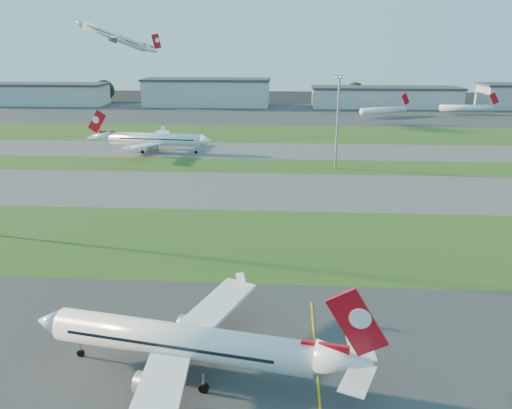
# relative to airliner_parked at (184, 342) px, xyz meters

# --- Properties ---
(grass_strip_a) EXTENTS (300.00, 34.00, 0.01)m
(grass_strip_a) POSITION_rel_airliner_parked_xyz_m (9.17, 38.30, -3.86)
(grass_strip_a) COLOR #29541C
(grass_strip_a) RESTS_ON ground
(taxiway_a) EXTENTS (300.00, 32.00, 0.01)m
(taxiway_a) POSITION_rel_airliner_parked_xyz_m (9.17, 71.30, -3.86)
(taxiway_a) COLOR #515154
(taxiway_a) RESTS_ON ground
(grass_strip_b) EXTENTS (300.00, 18.00, 0.01)m
(grass_strip_b) POSITION_rel_airliner_parked_xyz_m (9.17, 96.30, -3.86)
(grass_strip_b) COLOR #29541C
(grass_strip_b) RESTS_ON ground
(taxiway_b) EXTENTS (300.00, 26.00, 0.01)m
(taxiway_b) POSITION_rel_airliner_parked_xyz_m (9.17, 118.30, -3.86)
(taxiway_b) COLOR #515154
(taxiway_b) RESTS_ON ground
(grass_strip_c) EXTENTS (300.00, 40.00, 0.01)m
(grass_strip_c) POSITION_rel_airliner_parked_xyz_m (9.17, 151.30, -3.86)
(grass_strip_c) COLOR #29541C
(grass_strip_c) RESTS_ON ground
(apron_far) EXTENTS (400.00, 80.00, 0.01)m
(apron_far) POSITION_rel_airliner_parked_xyz_m (9.17, 211.30, -3.86)
(apron_far) COLOR #333335
(apron_far) RESTS_ON ground
(airliner_parked) EXTENTS (35.07, 29.50, 11.02)m
(airliner_parked) POSITION_rel_airliner_parked_xyz_m (0.00, 0.00, 0.00)
(airliner_parked) COLOR white
(airliner_parked) RESTS_ON ground
(airliner_taxiing) EXTENTS (38.48, 32.53, 12.01)m
(airliner_taxiing) POSITION_rel_airliner_parked_xyz_m (-32.74, 113.11, 0.35)
(airliner_taxiing) COLOR white
(airliner_taxiing) RESTS_ON ground
(airliner_departing) EXTENTS (35.04, 29.52, 11.27)m
(airliner_departing) POSITION_rel_airliner_parked_xyz_m (-70.50, 194.97, 33.00)
(airliner_departing) COLOR white
(mini_jet_near) EXTENTS (25.98, 15.19, 9.48)m
(mini_jet_near) POSITION_rel_airliner_parked_xyz_m (56.65, 201.93, -0.59)
(mini_jet_near) COLOR white
(mini_jet_near) RESTS_ON ground
(mini_jet_far) EXTENTS (28.62, 3.75, 9.48)m
(mini_jet_far) POSITION_rel_airliner_parked_xyz_m (99.75, 213.53, -0.59)
(mini_jet_far) COLOR white
(mini_jet_far) RESTS_ON ground
(light_mast_centre) EXTENTS (3.20, 0.70, 25.80)m
(light_mast_centre) POSITION_rel_airliner_parked_xyz_m (24.17, 94.30, 10.94)
(light_mast_centre) COLOR gray
(light_mast_centre) RESTS_ON ground
(hangar_far_west) EXTENTS (91.80, 23.00, 12.20)m
(hangar_far_west) POSITION_rel_airliner_parked_xyz_m (-140.83, 241.30, 2.27)
(hangar_far_west) COLOR #979A9E
(hangar_far_west) RESTS_ON ground
(hangar_west) EXTENTS (71.40, 23.00, 15.20)m
(hangar_west) POSITION_rel_airliner_parked_xyz_m (-35.83, 241.30, 3.77)
(hangar_west) COLOR #979A9E
(hangar_west) RESTS_ON ground
(hangar_east) EXTENTS (81.60, 23.00, 11.20)m
(hangar_east) POSITION_rel_airliner_parked_xyz_m (64.17, 241.30, 1.77)
(hangar_east) COLOR #979A9E
(hangar_east) RESTS_ON ground
(tree_west) EXTENTS (12.10, 12.10, 13.20)m
(tree_west) POSITION_rel_airliner_parked_xyz_m (-100.83, 256.30, 3.27)
(tree_west) COLOR black
(tree_west) RESTS_ON ground
(tree_mid_west) EXTENTS (9.90, 9.90, 10.80)m
(tree_mid_west) POSITION_rel_airliner_parked_xyz_m (-10.83, 252.30, 1.97)
(tree_mid_west) COLOR black
(tree_mid_west) RESTS_ON ground
(tree_mid_east) EXTENTS (11.55, 11.55, 12.60)m
(tree_mid_east) POSITION_rel_airliner_parked_xyz_m (49.17, 255.30, 2.94)
(tree_mid_east) COLOR black
(tree_mid_east) RESTS_ON ground
(tree_east) EXTENTS (10.45, 10.45, 11.40)m
(tree_east) POSITION_rel_airliner_parked_xyz_m (124.17, 253.30, 2.29)
(tree_east) COLOR black
(tree_east) RESTS_ON ground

